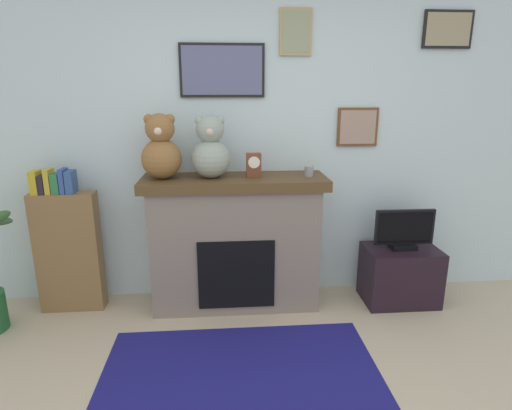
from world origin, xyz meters
The scene contains 10 objects.
back_wall centered at (0.00, 2.00, 1.30)m, with size 5.20×0.15×2.60m.
fireplace centered at (-0.25, 1.72, 0.55)m, with size 1.44×0.50×1.08m.
bookshelf centered at (-1.58, 1.74, 0.53)m, with size 0.49×0.16×1.16m.
tv_stand centered at (1.13, 1.64, 0.24)m, with size 0.60×0.40×0.48m, color black.
television centered at (1.13, 1.64, 0.63)m, with size 0.49×0.14×0.33m.
area_rug centered at (-0.25, 0.82, 0.00)m, with size 1.77×0.99×0.01m, color navy.
candle_jar centered at (0.33, 1.70, 1.12)m, with size 0.07×0.07×0.08m, color gray.
mantel_clock centered at (-0.10, 1.70, 1.18)m, with size 0.11×0.08×0.18m.
teddy_bear_tan centered at (-0.80, 1.70, 1.30)m, with size 0.30×0.30×0.49m.
teddy_bear_cream centered at (-0.43, 1.70, 1.30)m, with size 0.30×0.30×0.48m.
Camera 1 is at (-0.34, -1.51, 1.75)m, focal length 29.61 mm.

